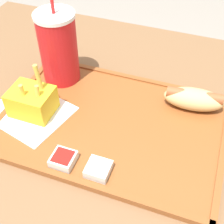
{
  "coord_description": "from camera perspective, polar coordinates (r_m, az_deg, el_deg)",
  "views": [
    {
      "loc": [
        0.15,
        -0.44,
        1.19
      ],
      "look_at": [
        0.0,
        -0.02,
        0.75
      ],
      "focal_mm": 50.0,
      "sensor_mm": 36.0,
      "label": 1
    }
  ],
  "objects": [
    {
      "name": "paper_napkin",
      "position": [
        0.69,
        -14.83,
        0.03
      ],
      "size": [
        0.19,
        0.17,
        0.0
      ],
      "color": "white",
      "rests_on": "food_tray"
    },
    {
      "name": "sauce_cup_mayo",
      "position": [
        0.57,
        -2.51,
        -10.35
      ],
      "size": [
        0.04,
        0.04,
        0.02
      ],
      "color": "silver",
      "rests_on": "food_tray"
    },
    {
      "name": "dining_table",
      "position": [
        0.96,
        0.3,
        -16.16
      ],
      "size": [
        1.07,
        0.81,
        0.71
      ],
      "color": "brown",
      "rests_on": "ground_plane"
    },
    {
      "name": "fries_carton",
      "position": [
        0.67,
        -14.38,
        1.9
      ],
      "size": [
        0.09,
        0.07,
        0.12
      ],
      "color": "gold",
      "rests_on": "food_tray"
    },
    {
      "name": "soda_cup",
      "position": [
        0.72,
        -9.76,
        11.52
      ],
      "size": [
        0.09,
        0.09,
        0.2
      ],
      "color": "red",
      "rests_on": "food_tray"
    },
    {
      "name": "sauce_cup_ketchup",
      "position": [
        0.59,
        -8.9,
        -8.48
      ],
      "size": [
        0.04,
        0.04,
        0.02
      ],
      "color": "silver",
      "rests_on": "food_tray"
    },
    {
      "name": "food_tray",
      "position": [
        0.65,
        0.0,
        -2.15
      ],
      "size": [
        0.46,
        0.32,
        0.01
      ],
      "color": "brown",
      "rests_on": "dining_table"
    },
    {
      "name": "hot_dog_far",
      "position": [
        0.69,
        14.72,
        2.39
      ],
      "size": [
        0.13,
        0.07,
        0.05
      ],
      "color": "#DBB270",
      "rests_on": "food_tray"
    }
  ]
}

